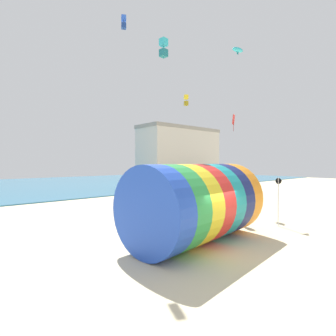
{
  "coord_description": "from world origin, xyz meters",
  "views": [
    {
      "loc": [
        -8.69,
        -7.15,
        3.75
      ],
      "look_at": [
        0.39,
        3.16,
        3.45
      ],
      "focal_mm": 28.0,
      "sensor_mm": 36.0,
      "label": 1
    }
  ],
  "objects_px": {
    "giant_inflatable_tube": "(196,203)",
    "beach_flag": "(280,183)",
    "kite_cyan_parafoil": "(238,50)",
    "kite_cyan_box": "(164,48)",
    "kite_yellow_box": "(186,100)",
    "kite_red_diamond": "(234,120)",
    "kite_handler": "(241,210)",
    "kite_blue_box": "(124,22)"
  },
  "relations": [
    {
      "from": "giant_inflatable_tube",
      "to": "kite_cyan_box",
      "type": "bearing_deg",
      "value": 63.88
    },
    {
      "from": "kite_cyan_box",
      "to": "kite_cyan_parafoil",
      "type": "bearing_deg",
      "value": -7.18
    },
    {
      "from": "kite_cyan_box",
      "to": "kite_yellow_box",
      "type": "distance_m",
      "value": 7.64
    },
    {
      "from": "kite_cyan_parafoil",
      "to": "beach_flag",
      "type": "xyz_separation_m",
      "value": [
        -4.23,
        -5.8,
        -10.84
      ]
    },
    {
      "from": "kite_blue_box",
      "to": "kite_yellow_box",
      "type": "bearing_deg",
      "value": 27.75
    },
    {
      "from": "kite_blue_box",
      "to": "beach_flag",
      "type": "bearing_deg",
      "value": -35.44
    },
    {
      "from": "beach_flag",
      "to": "giant_inflatable_tube",
      "type": "bearing_deg",
      "value": 169.47
    },
    {
      "from": "kite_yellow_box",
      "to": "kite_red_diamond",
      "type": "bearing_deg",
      "value": -94.33
    },
    {
      "from": "kite_cyan_box",
      "to": "kite_red_diamond",
      "type": "bearing_deg",
      "value": -16.75
    },
    {
      "from": "kite_blue_box",
      "to": "beach_flag",
      "type": "relative_size",
      "value": 0.26
    },
    {
      "from": "beach_flag",
      "to": "kite_cyan_parafoil",
      "type": "bearing_deg",
      "value": 53.89
    },
    {
      "from": "kite_cyan_parafoil",
      "to": "kite_cyan_box",
      "type": "bearing_deg",
      "value": 172.82
    },
    {
      "from": "kite_red_diamond",
      "to": "beach_flag",
      "type": "relative_size",
      "value": 0.46
    },
    {
      "from": "giant_inflatable_tube",
      "to": "beach_flag",
      "type": "distance_m",
      "value": 6.18
    },
    {
      "from": "kite_cyan_parafoil",
      "to": "beach_flag",
      "type": "distance_m",
      "value": 13.0
    },
    {
      "from": "beach_flag",
      "to": "kite_cyan_box",
      "type": "bearing_deg",
      "value": 115.9
    },
    {
      "from": "beach_flag",
      "to": "kite_blue_box",
      "type": "bearing_deg",
      "value": 144.56
    },
    {
      "from": "kite_cyan_box",
      "to": "beach_flag",
      "type": "xyz_separation_m",
      "value": [
        3.28,
        -6.75,
        -9.17
      ]
    },
    {
      "from": "kite_blue_box",
      "to": "kite_red_diamond",
      "type": "height_order",
      "value": "kite_blue_box"
    },
    {
      "from": "kite_cyan_parafoil",
      "to": "kite_yellow_box",
      "type": "relative_size",
      "value": 1.15
    },
    {
      "from": "giant_inflatable_tube",
      "to": "kite_blue_box",
      "type": "relative_size",
      "value": 9.66
    },
    {
      "from": "kite_yellow_box",
      "to": "giant_inflatable_tube",
      "type": "bearing_deg",
      "value": -133.16
    },
    {
      "from": "kite_handler",
      "to": "beach_flag",
      "type": "bearing_deg",
      "value": -41.31
    },
    {
      "from": "kite_handler",
      "to": "kite_yellow_box",
      "type": "relative_size",
      "value": 1.63
    },
    {
      "from": "kite_cyan_box",
      "to": "kite_blue_box",
      "type": "distance_m",
      "value": 4.39
    },
    {
      "from": "giant_inflatable_tube",
      "to": "beach_flag",
      "type": "height_order",
      "value": "giant_inflatable_tube"
    },
    {
      "from": "kite_blue_box",
      "to": "giant_inflatable_tube",
      "type": "bearing_deg",
      "value": -71.78
    },
    {
      "from": "giant_inflatable_tube",
      "to": "kite_red_diamond",
      "type": "distance_m",
      "value": 10.78
    },
    {
      "from": "kite_cyan_parafoil",
      "to": "beach_flag",
      "type": "relative_size",
      "value": 0.44
    },
    {
      "from": "kite_handler",
      "to": "kite_cyan_box",
      "type": "relative_size",
      "value": 1.33
    },
    {
      "from": "giant_inflatable_tube",
      "to": "kite_blue_box",
      "type": "xyz_separation_m",
      "value": [
        -1.36,
        4.14,
        9.58
      ]
    },
    {
      "from": "kite_yellow_box",
      "to": "kite_cyan_box",
      "type": "bearing_deg",
      "value": -147.54
    },
    {
      "from": "kite_handler",
      "to": "kite_cyan_box",
      "type": "distance_m",
      "value": 12.08
    },
    {
      "from": "kite_handler",
      "to": "kite_red_diamond",
      "type": "bearing_deg",
      "value": 39.31
    },
    {
      "from": "beach_flag",
      "to": "kite_red_diamond",
      "type": "bearing_deg",
      "value": 63.19
    },
    {
      "from": "giant_inflatable_tube",
      "to": "kite_yellow_box",
      "type": "distance_m",
      "value": 15.35
    },
    {
      "from": "kite_red_diamond",
      "to": "beach_flag",
      "type": "distance_m",
      "value": 7.24
    },
    {
      "from": "kite_cyan_parafoil",
      "to": "kite_blue_box",
      "type": "relative_size",
      "value": 1.66
    },
    {
      "from": "kite_blue_box",
      "to": "kite_red_diamond",
      "type": "distance_m",
      "value": 10.82
    },
    {
      "from": "kite_blue_box",
      "to": "kite_red_diamond",
      "type": "xyz_separation_m",
      "value": [
        9.92,
        -0.27,
        -4.3
      ]
    },
    {
      "from": "kite_red_diamond",
      "to": "beach_flag",
      "type": "bearing_deg",
      "value": -116.81
    },
    {
      "from": "kite_yellow_box",
      "to": "beach_flag",
      "type": "height_order",
      "value": "kite_yellow_box"
    }
  ]
}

